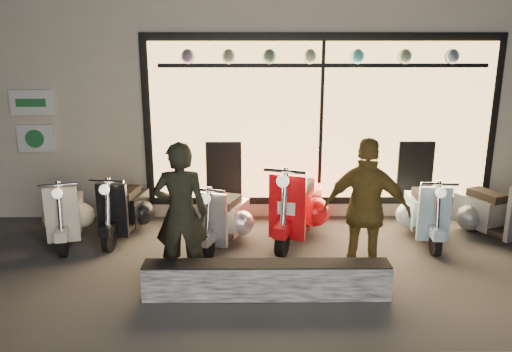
{
  "coord_description": "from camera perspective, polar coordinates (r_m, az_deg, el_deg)",
  "views": [
    {
      "loc": [
        -0.27,
        -5.65,
        2.7
      ],
      "look_at": [
        -0.21,
        0.6,
        1.05
      ],
      "focal_mm": 35.0,
      "sensor_mm": 36.0,
      "label": 1
    }
  ],
  "objects": [
    {
      "name": "man",
      "position": [
        5.76,
        -8.58,
        -4.28
      ],
      "size": [
        0.62,
        0.41,
        1.67
      ],
      "primitive_type": "imported",
      "rotation": [
        0.0,
        0.0,
        3.16
      ],
      "color": "black",
      "rests_on": "ground"
    },
    {
      "name": "scooter_grey",
      "position": [
        7.88,
        24.98,
        -3.73
      ],
      "size": [
        0.77,
        1.32,
        0.96
      ],
      "rotation": [
        0.0,
        0.0,
        0.4
      ],
      "color": "black",
      "rests_on": "ground"
    },
    {
      "name": "scooter_red",
      "position": [
        7.23,
        4.84,
        -3.42
      ],
      "size": [
        0.84,
        1.54,
        1.11
      ],
      "rotation": [
        0.0,
        0.0,
        -0.35
      ],
      "color": "black",
      "rests_on": "ground"
    },
    {
      "name": "shop_building",
      "position": [
        10.65,
        0.95,
        11.58
      ],
      "size": [
        10.2,
        6.23,
        4.2
      ],
      "color": "beige",
      "rests_on": "ground"
    },
    {
      "name": "scooter_blue",
      "position": [
        7.57,
        18.64,
        -3.89
      ],
      "size": [
        0.48,
        1.31,
        0.94
      ],
      "rotation": [
        0.0,
        0.0,
        -0.08
      ],
      "color": "black",
      "rests_on": "ground"
    },
    {
      "name": "scooter_black",
      "position": [
        7.55,
        -14.58,
        -3.63
      ],
      "size": [
        0.53,
        1.32,
        0.94
      ],
      "rotation": [
        0.0,
        0.0,
        -0.13
      ],
      "color": "black",
      "rests_on": "ground"
    },
    {
      "name": "ground",
      "position": [
        6.27,
        2.01,
        -10.74
      ],
      "size": [
        40.0,
        40.0,
        0.0
      ],
      "primitive_type": "plane",
      "color": "#383533",
      "rests_on": "ground"
    },
    {
      "name": "scooter_cream",
      "position": [
        7.61,
        -20.79,
        -3.97
      ],
      "size": [
        0.63,
        1.32,
        0.94
      ],
      "rotation": [
        0.0,
        0.0,
        0.24
      ],
      "color": "black",
      "rests_on": "ground"
    },
    {
      "name": "graffiti_barrier",
      "position": [
        5.59,
        1.21,
        -11.77
      ],
      "size": [
        2.69,
        0.28,
        0.4
      ],
      "primitive_type": "cube",
      "color": "black",
      "rests_on": "ground"
    },
    {
      "name": "scooter_silver",
      "position": [
        6.98,
        -3.41,
        -4.8
      ],
      "size": [
        0.69,
        1.26,
        0.91
      ],
      "rotation": [
        0.0,
        0.0,
        -0.34
      ],
      "color": "black",
      "rests_on": "ground"
    },
    {
      "name": "woman",
      "position": [
        5.92,
        12.54,
        -3.84
      ],
      "size": [
        1.07,
        0.71,
        1.69
      ],
      "primitive_type": "imported",
      "rotation": [
        0.0,
        0.0,
        2.82
      ],
      "color": "brown",
      "rests_on": "ground"
    }
  ]
}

